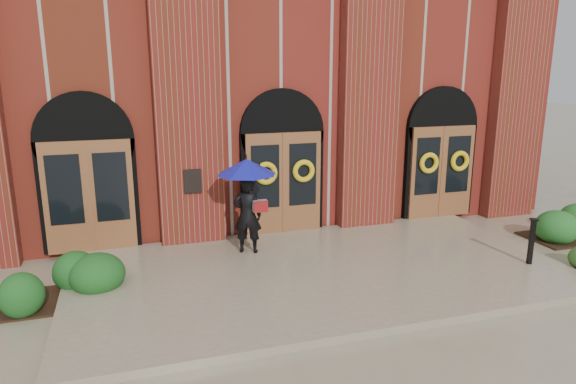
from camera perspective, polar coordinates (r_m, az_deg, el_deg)
name	(u,v)px	position (r m, az deg, el deg)	size (l,w,h in m)	color
ground	(323,278)	(10.65, 3.88, -9.49)	(90.00, 90.00, 0.00)	gray
landing	(320,272)	(10.75, 3.59, -8.82)	(10.00, 5.30, 0.15)	tan
church_building	(232,87)	(18.25, -6.24, 11.51)	(16.20, 12.53, 7.00)	maroon
man_with_umbrella	(247,188)	(11.21, -4.57, 0.49)	(1.73, 1.73, 2.12)	black
metal_post	(532,240)	(11.90, 25.44, -4.87)	(0.17, 0.17, 0.99)	black
hedge_wall_left	(13,287)	(10.54, -28.24, -9.28)	(2.86, 1.14, 0.73)	#194D1A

